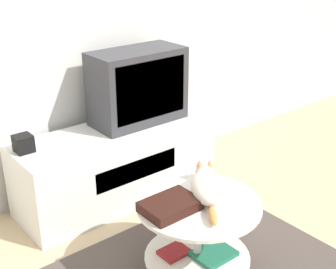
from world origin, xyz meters
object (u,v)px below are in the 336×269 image
(dvd_box, at_px, (170,206))
(cat, at_px, (208,186))
(tv, at_px, (138,86))
(speaker, at_px, (23,144))

(dvd_box, bearing_deg, cat, -3.70)
(tv, bearing_deg, dvd_box, -117.78)
(tv, distance_m, speaker, 0.83)
(tv, distance_m, dvd_box, 1.09)
(speaker, relative_size, cat, 0.24)
(speaker, bearing_deg, dvd_box, -72.04)
(tv, xyz_separation_m, cat, (-0.26, -0.95, -0.24))
(tv, height_order, cat, tv)
(speaker, bearing_deg, cat, -60.89)
(tv, height_order, dvd_box, tv)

